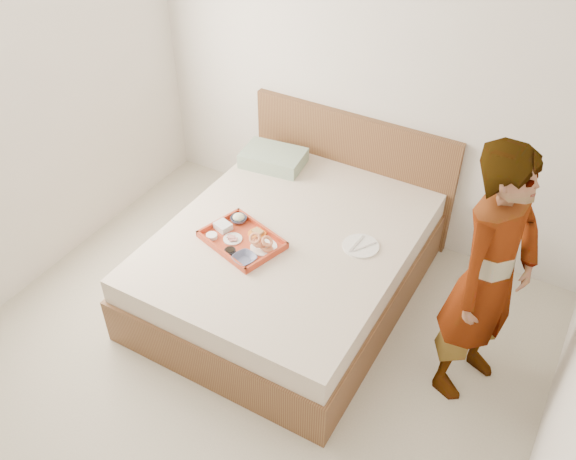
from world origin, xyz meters
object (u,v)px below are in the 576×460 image
at_px(dinner_plate, 361,246).
at_px(person, 489,279).
at_px(tray, 242,240).
at_px(bed, 289,262).

relative_size(dinner_plate, person, 0.14).
relative_size(tray, person, 0.30).
bearing_deg(dinner_plate, person, -15.14).
distance_m(tray, person, 1.57).
bearing_deg(person, tray, 114.38).
height_order(bed, dinner_plate, dinner_plate).
xyz_separation_m(bed, tray, (-0.22, -0.23, 0.29)).
xyz_separation_m(bed, person, (1.32, -0.12, 0.57)).
bearing_deg(dinner_plate, bed, -166.50).
bearing_deg(person, dinner_plate, 94.82).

